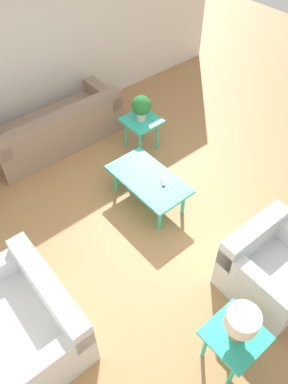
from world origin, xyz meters
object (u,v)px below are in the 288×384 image
(coffee_table, at_px, (149,181))
(potted_plant, at_px, (141,106))
(table_lamp, at_px, (242,322))
(side_table_lamp, at_px, (234,339))
(sofa, at_px, (56,129))
(side_table_plant, at_px, (141,124))
(armchair, at_px, (270,269))
(loveseat, at_px, (28,322))

(coffee_table, relative_size, potted_plant, 2.85)
(coffee_table, bearing_deg, table_lamp, 159.89)
(side_table_lamp, bearing_deg, coffee_table, -20.11)
(sofa, bearing_deg, coffee_table, 99.38)
(side_table_plant, relative_size, table_lamp, 1.37)
(side_table_lamp, bearing_deg, side_table_plant, -25.16)
(table_lamp, bearing_deg, sofa, -6.69)
(side_table_plant, distance_m, potted_plant, 0.32)
(coffee_table, height_order, potted_plant, potted_plant)
(armchair, relative_size, side_table_plant, 1.74)
(side_table_plant, relative_size, side_table_lamp, 1.00)
(coffee_table, xyz_separation_m, side_table_lamp, (-2.15, 0.79, 0.06))
(side_table_lamp, xyz_separation_m, potted_plant, (3.10, -1.46, 0.32))
(table_lamp, bearing_deg, loveseat, 43.33)
(sofa, relative_size, potted_plant, 5.35)
(table_lamp, bearing_deg, potted_plant, -25.16)
(loveseat, distance_m, coffee_table, 2.29)
(coffee_table, bearing_deg, armchair, -174.43)
(loveseat, xyz_separation_m, coffee_table, (0.67, -2.18, 0.09))
(sofa, xyz_separation_m, side_table_lamp, (-4.06, 0.48, 0.17))
(sofa, relative_size, coffee_table, 1.88)
(sofa, bearing_deg, potted_plant, 135.74)
(side_table_lamp, height_order, potted_plant, potted_plant)
(sofa, distance_m, side_table_plant, 1.38)
(armchair, xyz_separation_m, coffee_table, (1.87, 0.18, 0.08))
(coffee_table, distance_m, potted_plant, 1.23)
(loveseat, xyz_separation_m, table_lamp, (-1.48, -1.40, 0.51))
(coffee_table, relative_size, table_lamp, 2.85)
(sofa, height_order, armchair, armchair)
(coffee_table, xyz_separation_m, potted_plant, (0.95, -0.67, 0.39))
(loveseat, height_order, potted_plant, potted_plant)
(side_table_lamp, bearing_deg, sofa, -6.69)
(coffee_table, distance_m, table_lamp, 2.33)
(armchair, height_order, loveseat, same)
(sofa, xyz_separation_m, loveseat, (-2.58, 1.87, 0.02))
(loveseat, xyz_separation_m, potted_plant, (1.62, -2.85, 0.48))
(sofa, xyz_separation_m, table_lamp, (-4.06, 0.48, 0.53))
(side_table_plant, bearing_deg, armchair, 170.21)
(coffee_table, xyz_separation_m, table_lamp, (-2.15, 0.79, 0.42))
(loveseat, distance_m, potted_plant, 3.32)
(sofa, bearing_deg, side_table_plant, 135.74)
(side_table_plant, height_order, side_table_lamp, same)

